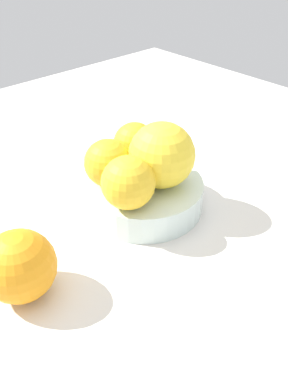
{
  "coord_description": "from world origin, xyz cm",
  "views": [
    {
      "loc": [
        34.07,
        -31.47,
        34.66
      ],
      "look_at": [
        0.0,
        0.0,
        2.37
      ],
      "focal_mm": 38.77,
      "sensor_mm": 36.0,
      "label": 1
    }
  ],
  "objects": [
    {
      "name": "fruit_bowl",
      "position": [
        0.0,
        0.0,
        1.87
      ],
      "size": [
        16.09,
        16.09,
        3.95
      ],
      "color": "silver",
      "rests_on": "ground_plane"
    },
    {
      "name": "orange_in_bowl_1",
      "position": [
        -3.04,
        -3.54,
        7.09
      ],
      "size": [
        6.28,
        6.28,
        6.28
      ],
      "primitive_type": "sphere",
      "color": "#F9A823",
      "rests_on": "fruit_bowl"
    },
    {
      "name": "orange_in_bowl_3",
      "position": [
        -4.7,
        2.58,
        7.0
      ],
      "size": [
        6.1,
        6.1,
        6.1
      ],
      "primitive_type": "sphere",
      "color": "#F9A823",
      "rests_on": "fruit_bowl"
    },
    {
      "name": "orange_in_bowl_2",
      "position": [
        2.44,
        -4.83,
        7.27
      ],
      "size": [
        6.64,
        6.64,
        6.64
      ],
      "primitive_type": "sphere",
      "color": "yellow",
      "rests_on": "fruit_bowl"
    },
    {
      "name": "ground_plane",
      "position": [
        0.0,
        0.0,
        -1.0
      ],
      "size": [
        110.0,
        110.0,
        2.0
      ],
      "primitive_type": "cube",
      "color": "silver"
    },
    {
      "name": "orange_in_bowl_0",
      "position": [
        1.72,
        1.49,
        8.28
      ],
      "size": [
        8.67,
        8.67,
        8.67
      ],
      "primitive_type": "sphere",
      "color": "yellow",
      "rests_on": "fruit_bowl"
    },
    {
      "name": "orange_loose_0",
      "position": [
        2.71,
        -20.07,
        3.91
      ],
      "size": [
        7.82,
        7.82,
        7.82
      ],
      "primitive_type": "sphere",
      "color": "orange",
      "rests_on": "ground_plane"
    }
  ]
}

